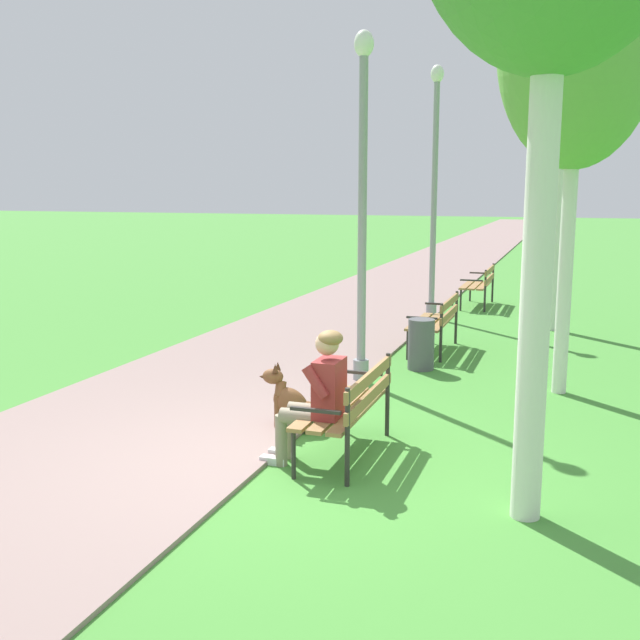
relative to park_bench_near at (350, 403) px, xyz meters
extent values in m
plane|color=#478E38|center=(-0.53, -0.45, -0.51)|extent=(120.00, 120.00, 0.00)
cube|color=gray|center=(-2.32, 23.55, -0.49)|extent=(3.36, 60.00, 0.04)
cube|color=olive|center=(-0.27, 0.00, -0.06)|extent=(0.14, 1.50, 0.04)
cube|color=olive|center=(-0.10, 0.00, -0.06)|extent=(0.14, 1.50, 0.04)
cube|color=olive|center=(0.08, 0.00, -0.06)|extent=(0.14, 1.50, 0.04)
cube|color=olive|center=(0.18, 0.00, 0.08)|extent=(0.04, 1.50, 0.11)
cube|color=olive|center=(0.18, 0.00, 0.26)|extent=(0.04, 1.50, 0.11)
cylinder|color=#2D2B28|center=(-0.30, 0.69, -0.29)|extent=(0.04, 0.04, 0.45)
cylinder|color=#2D2B28|center=(0.18, 0.69, -0.09)|extent=(0.04, 0.04, 0.85)
cube|color=#2D2B28|center=(-0.10, 0.69, 0.12)|extent=(0.45, 0.04, 0.03)
cylinder|color=#2D2B28|center=(-0.30, -0.69, -0.29)|extent=(0.04, 0.04, 0.45)
cylinder|color=#2D2B28|center=(0.18, -0.69, -0.09)|extent=(0.04, 0.04, 0.85)
cube|color=#2D2B28|center=(-0.10, -0.69, 0.12)|extent=(0.45, 0.04, 0.03)
cube|color=olive|center=(-0.33, 4.77, -0.06)|extent=(0.14, 1.50, 0.04)
cube|color=olive|center=(-0.16, 4.77, -0.06)|extent=(0.14, 1.50, 0.04)
cube|color=olive|center=(0.02, 4.77, -0.06)|extent=(0.14, 1.50, 0.04)
cube|color=olive|center=(0.12, 4.77, 0.08)|extent=(0.04, 1.50, 0.11)
cube|color=olive|center=(0.12, 4.77, 0.26)|extent=(0.04, 1.50, 0.11)
cylinder|color=#2D2B28|center=(-0.36, 5.46, -0.29)|extent=(0.04, 0.04, 0.45)
cylinder|color=#2D2B28|center=(0.12, 5.46, -0.09)|extent=(0.04, 0.04, 0.85)
cube|color=#2D2B28|center=(-0.16, 5.46, 0.12)|extent=(0.45, 0.04, 0.03)
cylinder|color=#2D2B28|center=(-0.36, 4.08, -0.29)|extent=(0.04, 0.04, 0.45)
cylinder|color=#2D2B28|center=(0.12, 4.08, -0.09)|extent=(0.04, 0.04, 0.85)
cube|color=#2D2B28|center=(-0.16, 4.08, 0.12)|extent=(0.45, 0.04, 0.03)
cube|color=olive|center=(-0.27, 9.47, -0.06)|extent=(0.14, 1.50, 0.04)
cube|color=olive|center=(-0.10, 9.47, -0.06)|extent=(0.14, 1.50, 0.04)
cube|color=olive|center=(0.08, 9.47, -0.06)|extent=(0.14, 1.50, 0.04)
cube|color=olive|center=(0.18, 9.47, 0.08)|extent=(0.04, 1.50, 0.11)
cube|color=olive|center=(0.18, 9.47, 0.26)|extent=(0.04, 1.50, 0.11)
cylinder|color=#2D2B28|center=(-0.30, 10.16, -0.29)|extent=(0.04, 0.04, 0.45)
cylinder|color=#2D2B28|center=(0.18, 10.16, -0.09)|extent=(0.04, 0.04, 0.85)
cube|color=#2D2B28|center=(-0.10, 10.16, 0.12)|extent=(0.45, 0.04, 0.03)
cylinder|color=#2D2B28|center=(-0.30, 8.78, -0.29)|extent=(0.04, 0.04, 0.45)
cylinder|color=#2D2B28|center=(0.18, 8.78, -0.09)|extent=(0.04, 0.04, 0.85)
cube|color=#2D2B28|center=(-0.10, 8.78, 0.12)|extent=(0.45, 0.04, 0.03)
cylinder|color=gray|center=(-0.31, -0.22, -0.04)|extent=(0.42, 0.14, 0.14)
cylinder|color=gray|center=(-0.52, -0.22, -0.28)|extent=(0.11, 0.11, 0.47)
cube|color=silver|center=(-0.60, -0.22, -0.48)|extent=(0.24, 0.09, 0.07)
cylinder|color=gray|center=(-0.31, -0.42, -0.04)|extent=(0.42, 0.14, 0.14)
cylinder|color=gray|center=(-0.52, -0.42, -0.28)|extent=(0.11, 0.11, 0.47)
cube|color=silver|center=(-0.60, -0.42, -0.48)|extent=(0.24, 0.09, 0.07)
cube|color=maroon|center=(-0.10, -0.32, 0.22)|extent=(0.22, 0.36, 0.52)
cylinder|color=maroon|center=(-0.16, -0.12, 0.32)|extent=(0.25, 0.09, 0.30)
cylinder|color=maroon|center=(-0.16, -0.52, 0.32)|extent=(0.25, 0.09, 0.30)
sphere|color=tan|center=(-0.12, -0.32, 0.62)|extent=(0.21, 0.21, 0.21)
ellipsoid|color=olive|center=(-0.09, -0.32, 0.67)|extent=(0.22, 0.23, 0.14)
ellipsoid|color=brown|center=(-0.65, 0.54, -0.35)|extent=(0.38, 0.31, 0.32)
ellipsoid|color=brown|center=(-0.80, 0.53, -0.23)|extent=(0.52, 0.26, 0.48)
ellipsoid|color=#4C2D19|center=(-0.75, 0.53, -0.19)|extent=(0.37, 0.22, 0.27)
cylinder|color=brown|center=(-0.93, 0.58, -0.32)|extent=(0.06, 0.06, 0.38)
cylinder|color=brown|center=(-0.92, 0.46, -0.32)|extent=(0.06, 0.06, 0.38)
cylinder|color=brown|center=(-0.91, 0.52, -0.08)|extent=(0.12, 0.18, 0.19)
ellipsoid|color=brown|center=(-0.99, 0.51, 0.05)|extent=(0.23, 0.16, 0.16)
cone|color=#4C2D19|center=(-1.09, 0.51, 0.04)|extent=(0.11, 0.10, 0.09)
cone|color=#4C2D19|center=(-0.95, 0.56, 0.15)|extent=(0.06, 0.06, 0.09)
cone|color=#4C2D19|center=(-0.94, 0.47, 0.15)|extent=(0.06, 0.06, 0.09)
cylinder|color=brown|center=(-0.45, 0.56, -0.49)|extent=(0.28, 0.07, 0.04)
cylinder|color=gray|center=(-0.65, 2.63, -0.36)|extent=(0.20, 0.20, 0.30)
cylinder|color=gray|center=(-0.65, 2.63, 1.51)|extent=(0.11, 0.11, 4.04)
ellipsoid|color=silver|center=(-0.65, 2.63, 3.65)|extent=(0.24, 0.24, 0.32)
cylinder|color=gray|center=(-0.70, 7.71, -0.36)|extent=(0.20, 0.20, 0.30)
cylinder|color=gray|center=(-0.70, 7.71, 1.68)|extent=(0.11, 0.11, 4.39)
ellipsoid|color=silver|center=(-0.70, 7.71, 4.00)|extent=(0.24, 0.24, 0.32)
cylinder|color=silver|center=(1.64, -0.81, 1.37)|extent=(0.22, 0.22, 3.77)
cylinder|color=silver|center=(1.78, 2.95, 1.11)|extent=(0.17, 0.17, 3.24)
ellipsoid|color=#66A847|center=(1.78, 2.95, 3.59)|extent=(1.82, 1.77, 2.86)
cylinder|color=silver|center=(1.53, 7.20, 1.38)|extent=(0.19, 0.19, 3.78)
ellipsoid|color=#4C933D|center=(1.53, 7.20, 4.11)|extent=(2.05, 2.10, 2.81)
cylinder|color=#515156|center=(-0.06, 3.58, -0.16)|extent=(0.36, 0.36, 0.70)
camera|label=1|loc=(1.91, -6.41, 1.96)|focal=42.18mm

